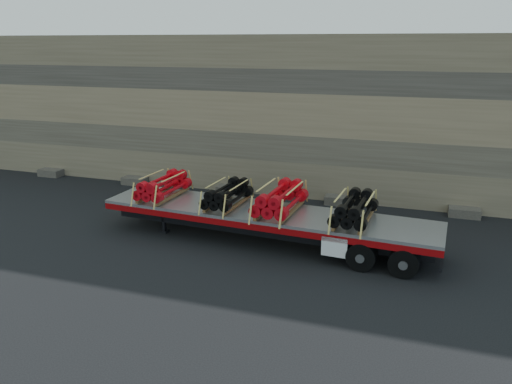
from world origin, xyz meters
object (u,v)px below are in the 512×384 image
trailer (265,226)px  bundle_midrear (280,200)px  bundle_front (163,187)px  bundle_midfront (227,195)px  bundle_rear (354,210)px

trailer → bundle_midrear: (0.54, -0.03, 1.02)m
bundle_front → bundle_midfront: bearing=0.0°
bundle_midfront → bundle_midrear: bearing=0.0°
trailer → bundle_midrear: size_ratio=4.69×
bundle_rear → bundle_front: bearing=-180.0°
trailer → bundle_midfront: bearing=-180.0°
bundle_front → bundle_midrear: (4.57, -0.30, 0.04)m
bundle_front → bundle_midfront: (2.61, -0.17, -0.02)m
bundle_front → trailer: bearing=0.0°
bundle_midfront → bundle_midrear: 1.96m
trailer → bundle_midfront: (-1.42, 0.09, 0.97)m
bundle_midrear → bundle_rear: bundle_midrear is taller
trailer → bundle_rear: bundle_rear is taller
bundle_front → bundle_rear: bundle_rear is taller
bundle_midfront → bundle_rear: bundle_rear is taller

